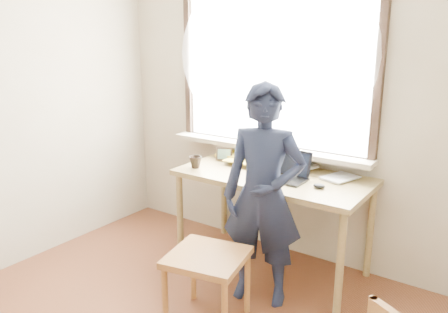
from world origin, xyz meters
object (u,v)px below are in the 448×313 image
Objects in this scene: desk at (273,184)px; mug_dark at (195,162)px; person at (263,196)px; mug_white at (262,162)px; laptop at (288,172)px; work_chair at (207,265)px.

mug_dark reaches higher than desk.
person is (0.16, -0.42, 0.06)m from desk.
mug_dark is 0.80m from person.
desk is 13.49× the size of mug_white.
person reaches higher than laptop.
desk is at bearing 93.44° from person.
laptop is 0.95m from work_chair.
work_chair is at bearing -79.47° from mug_white.
mug_white is at bearing 100.53° from work_chair.
laptop is 0.20× the size of person.
desk is 0.25m from mug_white.
mug_dark is at bearing 147.52° from person.
mug_dark is at bearing 133.13° from work_chair.
desk is at bearing 90.63° from work_chair.
work_chair is at bearing -89.37° from desk.
person reaches higher than mug_white.
laptop is at bearing -13.61° from desk.
mug_white is 1.10m from work_chair.
mug_dark is (-0.43, -0.34, 0.01)m from mug_white.
person reaches higher than mug_dark.
mug_white is at bearing 104.15° from person.
work_chair is 0.60m from person.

